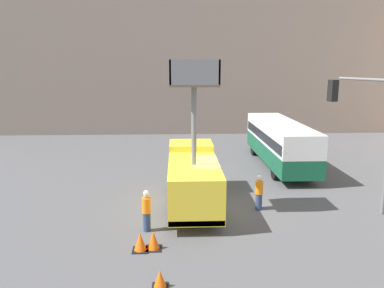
# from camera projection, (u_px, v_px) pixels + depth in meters

# --- Properties ---
(ground_plane) EXTENTS (120.00, 120.00, 0.00)m
(ground_plane) POSITION_uv_depth(u_px,v_px,m) (218.00, 208.00, 18.61)
(ground_plane) COLOR #4C4C4F
(building_backdrop_far) EXTENTS (44.00, 10.00, 21.10)m
(building_backdrop_far) POSITION_uv_depth(u_px,v_px,m) (194.00, 32.00, 41.44)
(building_backdrop_far) COLOR gray
(building_backdrop_far) RESTS_ON ground_plane
(utility_truck) EXTENTS (2.39, 7.26, 7.20)m
(utility_truck) POSITION_uv_depth(u_px,v_px,m) (193.00, 174.00, 18.72)
(utility_truck) COLOR yellow
(utility_truck) RESTS_ON ground_plane
(city_bus) EXTENTS (2.54, 10.53, 3.09)m
(city_bus) POSITION_uv_depth(u_px,v_px,m) (280.00, 140.00, 26.18)
(city_bus) COLOR #145638
(city_bus) RESTS_ON ground_plane
(traffic_light_pole) EXTENTS (3.50, 3.25, 6.67)m
(traffic_light_pole) POSITION_uv_depth(u_px,v_px,m) (372.00, 122.00, 16.61)
(traffic_light_pole) COLOR slate
(traffic_light_pole) RESTS_ON ground_plane
(road_worker_near_truck) EXTENTS (0.38, 0.38, 1.82)m
(road_worker_near_truck) POSITION_uv_depth(u_px,v_px,m) (147.00, 211.00, 15.86)
(road_worker_near_truck) COLOR navy
(road_worker_near_truck) RESTS_ON ground_plane
(road_worker_directing) EXTENTS (0.38, 0.38, 1.78)m
(road_worker_directing) POSITION_uv_depth(u_px,v_px,m) (259.00, 192.00, 18.24)
(road_worker_directing) COLOR navy
(road_worker_directing) RESTS_ON ground_plane
(traffic_cone_near_truck) EXTENTS (0.62, 0.62, 0.71)m
(traffic_cone_near_truck) POSITION_uv_depth(u_px,v_px,m) (153.00, 241.00, 14.40)
(traffic_cone_near_truck) COLOR black
(traffic_cone_near_truck) RESTS_ON ground_plane
(traffic_cone_mid_road) EXTENTS (0.53, 0.53, 0.60)m
(traffic_cone_mid_road) POSITION_uv_depth(u_px,v_px,m) (160.00, 279.00, 11.90)
(traffic_cone_mid_road) COLOR black
(traffic_cone_mid_road) RESTS_ON ground_plane
(traffic_cone_far_side) EXTENTS (0.62, 0.62, 0.71)m
(traffic_cone_far_side) POSITION_uv_depth(u_px,v_px,m) (140.00, 242.00, 14.29)
(traffic_cone_far_side) COLOR black
(traffic_cone_far_side) RESTS_ON ground_plane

